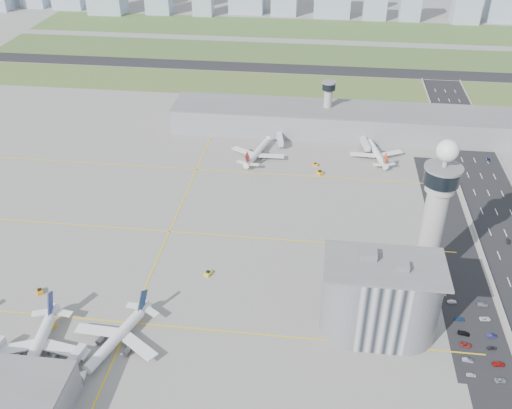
# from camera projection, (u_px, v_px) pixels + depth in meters

# --- Properties ---
(ground) EXTENTS (1000.00, 1000.00, 0.00)m
(ground) POSITION_uv_depth(u_px,v_px,m) (246.00, 280.00, 235.70)
(ground) COLOR gray
(grass_strip_0) EXTENTS (480.00, 50.00, 0.08)m
(grass_strip_0) POSITION_uv_depth(u_px,v_px,m) (261.00, 84.00, 426.05)
(grass_strip_0) COLOR #4E6530
(grass_strip_0) RESTS_ON ground
(grass_strip_1) EXTENTS (480.00, 60.00, 0.08)m
(grass_strip_1) POSITION_uv_depth(u_px,v_px,m) (271.00, 53.00, 488.81)
(grass_strip_1) COLOR #44632F
(grass_strip_1) RESTS_ON ground
(grass_strip_2) EXTENTS (480.00, 70.00, 0.08)m
(grass_strip_2) POSITION_uv_depth(u_px,v_px,m) (279.00, 28.00, 555.76)
(grass_strip_2) COLOR #4E6E34
(grass_strip_2) RESTS_ON ground
(runway) EXTENTS (480.00, 22.00, 0.10)m
(runway) POSITION_uv_depth(u_px,v_px,m) (266.00, 68.00, 457.00)
(runway) COLOR black
(runway) RESTS_ON ground
(barrier_left) EXTENTS (0.60, 500.00, 1.20)m
(barrier_left) POSITION_uv_depth(u_px,v_px,m) (499.00, 299.00, 224.93)
(barrier_left) COLOR #9E9E99
(barrier_left) RESTS_ON ground
(landside_road) EXTENTS (18.00, 260.00, 0.08)m
(landside_road) POSITION_uv_depth(u_px,v_px,m) (475.00, 316.00, 218.00)
(landside_road) COLOR black
(landside_road) RESTS_ON ground
(parking_lot) EXTENTS (20.00, 44.00, 0.10)m
(parking_lot) POSITION_uv_depth(u_px,v_px,m) (476.00, 338.00, 208.16)
(parking_lot) COLOR black
(parking_lot) RESTS_ON ground
(taxiway_line_h_0) EXTENTS (260.00, 0.60, 0.01)m
(taxiway_line_h_0) POSITION_uv_depth(u_px,v_px,m) (130.00, 323.00, 214.74)
(taxiway_line_h_0) COLOR yellow
(taxiway_line_h_0) RESTS_ON ground
(taxiway_line_h_1) EXTENTS (260.00, 0.60, 0.01)m
(taxiway_line_h_1) POSITION_uv_depth(u_px,v_px,m) (169.00, 232.00, 264.95)
(taxiway_line_h_1) COLOR yellow
(taxiway_line_h_1) RESTS_ON ground
(taxiway_line_h_2) EXTENTS (260.00, 0.60, 0.01)m
(taxiway_line_h_2) POSITION_uv_depth(u_px,v_px,m) (197.00, 170.00, 315.16)
(taxiway_line_h_2) COLOR yellow
(taxiway_line_h_2) RESTS_ON ground
(taxiway_line_v) EXTENTS (0.60, 260.00, 0.01)m
(taxiway_line_v) POSITION_uv_depth(u_px,v_px,m) (169.00, 232.00, 264.95)
(taxiway_line_v) COLOR yellow
(taxiway_line_v) RESTS_ON ground
(control_tower) EXTENTS (14.00, 14.00, 64.50)m
(control_tower) POSITION_uv_depth(u_px,v_px,m) (435.00, 210.00, 216.11)
(control_tower) COLOR #ADAAA5
(control_tower) RESTS_ON ground
(secondary_tower) EXTENTS (8.60, 8.60, 31.90)m
(secondary_tower) POSITION_uv_depth(u_px,v_px,m) (328.00, 102.00, 348.02)
(secondary_tower) COLOR #ADAAA5
(secondary_tower) RESTS_ON ground
(admin_building) EXTENTS (42.00, 24.00, 33.50)m
(admin_building) POSITION_uv_depth(u_px,v_px,m) (381.00, 298.00, 203.69)
(admin_building) COLOR #B2B2B7
(admin_building) RESTS_ON ground
(terminal_pier) EXTENTS (210.00, 32.00, 15.80)m
(terminal_pier) POSITION_uv_depth(u_px,v_px,m) (343.00, 121.00, 351.17)
(terminal_pier) COLOR gray
(terminal_pier) RESTS_ON ground
(airplane_near_b) EXTENTS (42.44, 48.33, 12.45)m
(airplane_near_b) POSITION_uv_depth(u_px,v_px,m) (34.00, 346.00, 196.48)
(airplane_near_b) COLOR white
(airplane_near_b) RESTS_ON ground
(airplane_near_c) EXTENTS (45.75, 49.62, 11.41)m
(airplane_near_c) POSITION_uv_depth(u_px,v_px,m) (114.00, 335.00, 201.66)
(airplane_near_c) COLOR white
(airplane_near_c) RESTS_ON ground
(airplane_far_a) EXTENTS (40.32, 44.44, 10.57)m
(airplane_far_a) POSITION_uv_depth(u_px,v_px,m) (258.00, 148.00, 325.84)
(airplane_far_a) COLOR white
(airplane_far_a) RESTS_ON ground
(airplane_far_b) EXTENTS (38.53, 42.66, 10.26)m
(airplane_far_b) POSITION_uv_depth(u_px,v_px,m) (377.00, 149.00, 325.46)
(airplane_far_b) COLOR white
(airplane_far_b) RESTS_ON ground
(jet_bridge_near_2) EXTENTS (5.39, 14.31, 5.70)m
(jet_bridge_near_2) POSITION_uv_depth(u_px,v_px,m) (62.00, 379.00, 188.61)
(jet_bridge_near_2) COLOR silver
(jet_bridge_near_2) RESTS_ON ground
(jet_bridge_far_0) EXTENTS (5.39, 14.31, 5.70)m
(jet_bridge_far_0) POSITION_uv_depth(u_px,v_px,m) (279.00, 136.00, 344.43)
(jet_bridge_far_0) COLOR silver
(jet_bridge_far_0) RESTS_ON ground
(jet_bridge_far_1) EXTENTS (5.39, 14.31, 5.70)m
(jet_bridge_far_1) POSITION_uv_depth(u_px,v_px,m) (363.00, 141.00, 339.25)
(jet_bridge_far_1) COLOR silver
(jet_bridge_far_1) RESTS_ON ground
(tug_1) EXTENTS (3.81, 4.05, 1.94)m
(tug_1) POSITION_uv_depth(u_px,v_px,m) (40.00, 291.00, 228.54)
(tug_1) COLOR orange
(tug_1) RESTS_ON ground
(tug_2) EXTENTS (2.79, 3.54, 1.83)m
(tug_2) POSITION_uv_depth(u_px,v_px,m) (52.00, 325.00, 212.44)
(tug_2) COLOR yellow
(tug_2) RESTS_ON ground
(tug_3) EXTENTS (3.28, 3.85, 1.89)m
(tug_3) POSITION_uv_depth(u_px,v_px,m) (208.00, 273.00, 238.12)
(tug_3) COLOR gold
(tug_3) RESTS_ON ground
(tug_4) EXTENTS (2.97, 2.12, 1.68)m
(tug_4) POSITION_uv_depth(u_px,v_px,m) (315.00, 164.00, 318.57)
(tug_4) COLOR #F79A00
(tug_4) RESTS_ON ground
(tug_5) EXTENTS (4.29, 4.40, 2.12)m
(tug_5) POSITION_uv_depth(u_px,v_px,m) (320.00, 172.00, 310.40)
(tug_5) COLOR orange
(tug_5) RESTS_ON ground
(car_lot_0) EXTENTS (3.34, 1.45, 1.12)m
(car_lot_0) POSITION_uv_depth(u_px,v_px,m) (471.00, 375.00, 193.12)
(car_lot_0) COLOR silver
(car_lot_0) RESTS_ON ground
(car_lot_1) EXTENTS (3.94, 1.71, 1.26)m
(car_lot_1) POSITION_uv_depth(u_px,v_px,m) (468.00, 360.00, 198.52)
(car_lot_1) COLOR gray
(car_lot_1) RESTS_ON ground
(car_lot_2) EXTENTS (4.43, 2.60, 1.16)m
(car_lot_2) POSITION_uv_depth(u_px,v_px,m) (466.00, 345.00, 204.62)
(car_lot_2) COLOR maroon
(car_lot_2) RESTS_ON ground
(car_lot_3) EXTENTS (4.57, 2.46, 1.26)m
(car_lot_3) POSITION_uv_depth(u_px,v_px,m) (464.00, 333.00, 209.35)
(car_lot_3) COLOR black
(car_lot_3) RESTS_ON ground
(car_lot_4) EXTENTS (3.47, 1.44, 1.18)m
(car_lot_4) POSITION_uv_depth(u_px,v_px,m) (460.00, 319.00, 215.62)
(car_lot_4) COLOR navy
(car_lot_4) RESTS_ON ground
(car_lot_5) EXTENTS (3.73, 1.76, 1.18)m
(car_lot_5) POSITION_uv_depth(u_px,v_px,m) (452.00, 302.00, 223.78)
(car_lot_5) COLOR silver
(car_lot_5) RESTS_ON ground
(car_lot_6) EXTENTS (4.24, 2.34, 1.12)m
(car_lot_6) POSITION_uv_depth(u_px,v_px,m) (500.00, 380.00, 191.11)
(car_lot_6) COLOR gray
(car_lot_6) RESTS_ON ground
(car_lot_7) EXTENTS (4.55, 2.25, 1.27)m
(car_lot_7) POSITION_uv_depth(u_px,v_px,m) (499.00, 364.00, 197.03)
(car_lot_7) COLOR #A6130F
(car_lot_7) RESTS_ON ground
(car_lot_8) EXTENTS (3.48, 1.76, 1.14)m
(car_lot_8) POSITION_uv_depth(u_px,v_px,m) (492.00, 348.00, 203.33)
(car_lot_8) COLOR #26252B
(car_lot_8) RESTS_ON ground
(car_lot_9) EXTENTS (3.76, 1.55, 1.21)m
(car_lot_9) POSITION_uv_depth(u_px,v_px,m) (492.00, 336.00, 208.28)
(car_lot_9) COLOR navy
(car_lot_9) RESTS_ON ground
(car_lot_10) EXTENTS (4.46, 2.50, 1.18)m
(car_lot_10) POSITION_uv_depth(u_px,v_px,m) (485.00, 319.00, 215.76)
(car_lot_10) COLOR white
(car_lot_10) RESTS_ON ground
(car_lot_11) EXTENTS (4.33, 2.00, 1.22)m
(car_lot_11) POSITION_uv_depth(u_px,v_px,m) (483.00, 305.00, 222.34)
(car_lot_11) COLOR gray
(car_lot_11) RESTS_ON ground
(car_hw_1) EXTENTS (1.73, 3.62, 1.15)m
(car_hw_1) POSITION_uv_depth(u_px,v_px,m) (508.00, 241.00, 257.63)
(car_hw_1) COLOR black
(car_hw_1) RESTS_ON ground
(car_hw_2) EXTENTS (2.20, 4.08, 1.09)m
(car_hw_2) POSITION_uv_depth(u_px,v_px,m) (488.00, 159.00, 324.04)
(car_hw_2) COLOR navy
(car_hw_2) RESTS_ON ground
(car_hw_4) EXTENTS (1.71, 3.55, 1.17)m
(car_hw_4) POSITION_uv_depth(u_px,v_px,m) (444.00, 116.00, 375.72)
(car_hw_4) COLOR gray
(car_hw_4) RESTS_ON ground
(skyline_bldg_10) EXTENTS (23.01, 18.41, 27.75)m
(skyline_bldg_10) POSITION_uv_depth(u_px,v_px,m) (375.00, 5.00, 575.22)
(skyline_bldg_10) COLOR #9EADC1
(skyline_bldg_10) RESTS_ON ground
(skyline_bldg_11) EXTENTS (20.22, 16.18, 38.97)m
(skyline_bldg_11) POSITION_uv_depth(u_px,v_px,m) (411.00, 0.00, 568.30)
(skyline_bldg_11) COLOR #9EADC1
(skyline_bldg_11) RESTS_ON ground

